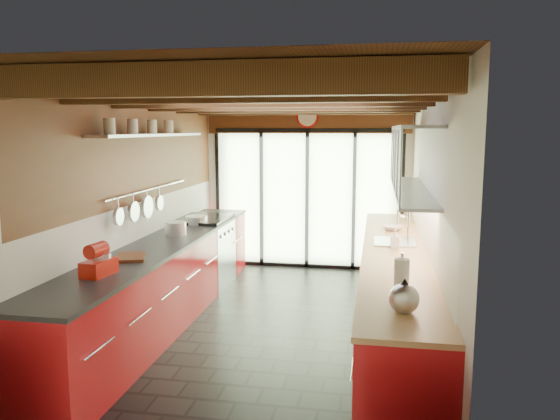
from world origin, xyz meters
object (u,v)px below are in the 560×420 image
object	(u,v)px
stand_mixer	(99,262)
bowl	(392,228)
soap_bottle	(395,239)
paper_towel	(402,276)
kettle	(404,297)

from	to	relation	value
stand_mixer	bowl	size ratio (longest dim) A/B	1.40
soap_bottle	paper_towel	bearing A→B (deg)	-90.00
paper_towel	bowl	xyz separation A→B (m)	(-0.00, 2.66, -0.10)
kettle	soap_bottle	distance (m)	2.06
stand_mixer	bowl	xyz separation A→B (m)	(2.54, 2.58, -0.08)
paper_towel	soap_bottle	xyz separation A→B (m)	(-0.00, 1.61, -0.03)
stand_mixer	paper_towel	xyz separation A→B (m)	(2.54, -0.07, 0.02)
stand_mixer	paper_towel	distance (m)	2.54
stand_mixer	soap_bottle	world-z (taller)	stand_mixer
kettle	soap_bottle	size ratio (longest dim) A/B	1.33
stand_mixer	paper_towel	world-z (taller)	paper_towel
bowl	kettle	bearing A→B (deg)	-90.00
stand_mixer	bowl	bearing A→B (deg)	45.47
soap_bottle	bowl	distance (m)	1.04
soap_bottle	bowl	size ratio (longest dim) A/B	0.82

